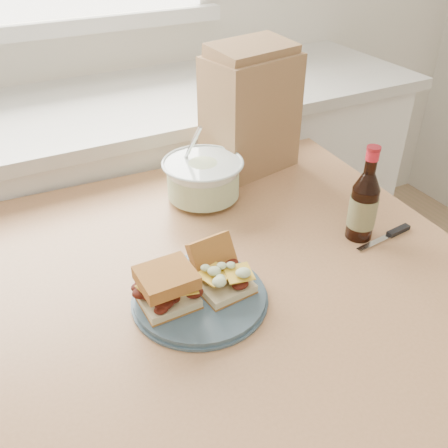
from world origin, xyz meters
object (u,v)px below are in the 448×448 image
dining_table (238,310)px  plate (200,297)px  coleslaw_bowl (203,181)px  paper_bag (250,114)px  beer_bottle (364,205)px

dining_table → plate: (-0.12, -0.05, 0.13)m
dining_table → coleslaw_bowl: bearing=81.7°
paper_bag → plate: bearing=-140.7°
dining_table → paper_bag: (0.26, 0.40, 0.28)m
plate → paper_bag: paper_bag is taller
dining_table → beer_bottle: (0.30, -0.03, 0.21)m
coleslaw_bowl → dining_table: bearing=-101.3°
plate → paper_bag: 0.61m
plate → paper_bag: bearing=50.4°
dining_table → beer_bottle: 0.37m
coleslaw_bowl → beer_bottle: bearing=-52.7°
plate → coleslaw_bowl: (0.18, 0.35, 0.04)m
plate → coleslaw_bowl: bearing=63.1°
beer_bottle → plate: bearing=-172.9°
plate → coleslaw_bowl: size_ratio=1.25×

